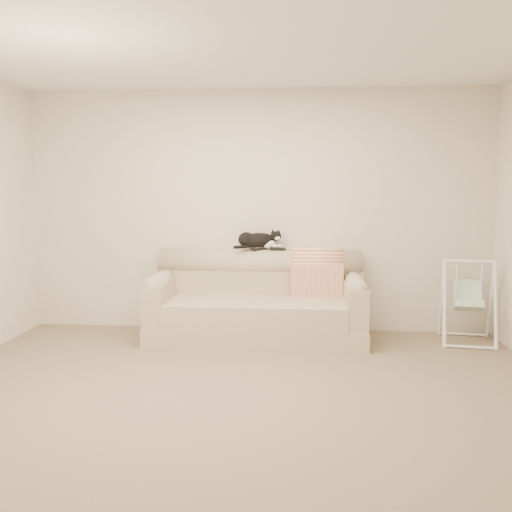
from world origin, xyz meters
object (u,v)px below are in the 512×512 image
(remote_a, at_px, (259,249))
(baby_swing, at_px, (468,301))
(sofa, at_px, (258,304))
(remote_b, at_px, (278,249))
(tuxedo_cat, at_px, (258,240))

(remote_a, bearing_deg, baby_swing, -6.28)
(sofa, distance_m, remote_a, 0.60)
(remote_b, bearing_deg, sofa, -131.43)
(sofa, relative_size, tuxedo_cat, 4.23)
(sofa, xyz_separation_m, remote_b, (0.20, 0.23, 0.56))
(sofa, height_order, remote_a, remote_a)
(tuxedo_cat, relative_size, baby_swing, 0.61)
(remote_a, xyz_separation_m, baby_swing, (2.13, -0.23, -0.49))
(tuxedo_cat, distance_m, baby_swing, 2.22)
(remote_a, bearing_deg, remote_b, 0.38)
(sofa, xyz_separation_m, tuxedo_cat, (-0.01, 0.24, 0.65))
(sofa, xyz_separation_m, baby_swing, (2.12, -0.01, 0.07))
(sofa, relative_size, remote_b, 12.90)
(tuxedo_cat, bearing_deg, remote_a, -59.05)
(tuxedo_cat, bearing_deg, remote_b, -2.52)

